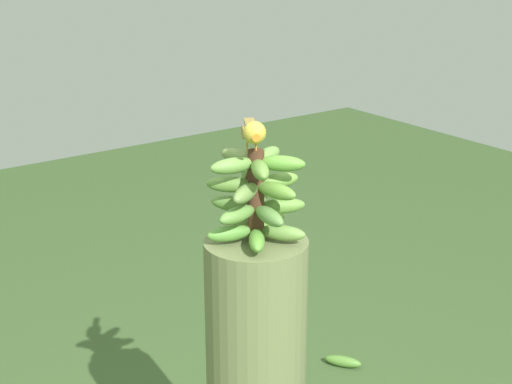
# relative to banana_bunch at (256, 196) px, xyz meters

# --- Properties ---
(banana_bunch) EXTENTS (0.25, 0.25, 0.23)m
(banana_bunch) POSITION_rel_banana_bunch_xyz_m (0.00, 0.00, 0.00)
(banana_bunch) COLOR #4C2D1E
(banana_bunch) RESTS_ON banana_tree
(perched_bird) EXTENTS (0.19, 0.12, 0.08)m
(perched_bird) POSITION_rel_banana_bunch_xyz_m (0.01, -0.01, 0.16)
(perched_bird) COLOR #C68933
(perched_bird) RESTS_ON banana_bunch
(fallen_banana) EXTENTS (0.15, 0.12, 0.05)m
(fallen_banana) POSITION_rel_banana_bunch_xyz_m (-0.58, 0.85, -1.06)
(fallen_banana) COLOR #548433
(fallen_banana) RESTS_ON ground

